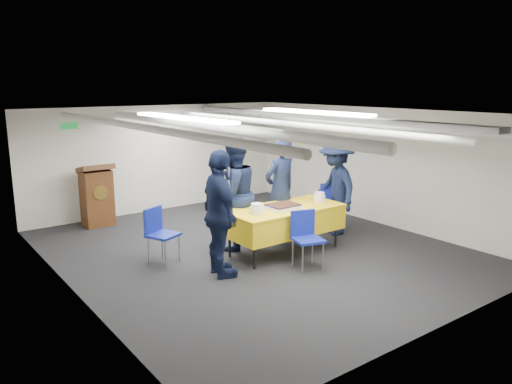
% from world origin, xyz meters
% --- Properties ---
extents(ground, '(7.00, 7.00, 0.00)m').
position_xyz_m(ground, '(0.00, 0.00, 0.00)').
color(ground, black).
rests_on(ground, ground).
extents(room_shell, '(6.00, 7.00, 2.30)m').
position_xyz_m(room_shell, '(0.09, 0.41, 1.81)').
color(room_shell, silver).
rests_on(room_shell, ground).
extents(serving_table, '(1.98, 0.91, 0.77)m').
position_xyz_m(serving_table, '(0.33, -0.40, 0.56)').
color(serving_table, black).
rests_on(serving_table, ground).
extents(sheet_cake, '(0.52, 0.40, 0.09)m').
position_xyz_m(sheet_cake, '(0.22, -0.47, 0.81)').
color(sheet_cake, white).
rests_on(sheet_cake, serving_table).
extents(plate_stack_left, '(0.22, 0.22, 0.16)m').
position_xyz_m(plate_stack_left, '(-0.28, -0.45, 0.84)').
color(plate_stack_left, white).
rests_on(plate_stack_left, serving_table).
extents(plate_stack_right, '(0.20, 0.20, 0.17)m').
position_xyz_m(plate_stack_right, '(1.06, -0.45, 0.85)').
color(plate_stack_right, white).
rests_on(plate_stack_right, serving_table).
extents(podium, '(0.62, 0.53, 1.25)m').
position_xyz_m(podium, '(-1.60, 3.05, 0.61)').
color(podium, '#5E3317').
rests_on(podium, ground).
extents(chair_near, '(0.52, 0.52, 0.87)m').
position_xyz_m(chair_near, '(0.16, -1.10, 0.53)').
color(chair_near, gray).
rests_on(chair_near, ground).
extents(chair_right, '(0.59, 0.59, 0.87)m').
position_xyz_m(chair_right, '(1.88, 0.13, 0.53)').
color(chair_right, gray).
rests_on(chair_right, ground).
extents(chair_left, '(0.56, 0.56, 0.87)m').
position_xyz_m(chair_left, '(-1.55, 0.42, 0.53)').
color(chair_left, gray).
rests_on(chair_left, ground).
extents(sailor_a, '(0.72, 0.51, 1.85)m').
position_xyz_m(sailor_a, '(0.66, 0.14, 0.93)').
color(sailor_a, black).
rests_on(sailor_a, ground).
extents(sailor_b, '(0.98, 0.79, 1.90)m').
position_xyz_m(sailor_b, '(-0.24, 0.27, 0.95)').
color(sailor_b, black).
rests_on(sailor_b, ground).
extents(sailor_c, '(0.68, 1.16, 1.86)m').
position_xyz_m(sailor_c, '(-1.09, -0.64, 0.93)').
color(sailor_c, black).
rests_on(sailor_c, ground).
extents(sailor_d, '(0.96, 1.29, 1.78)m').
position_xyz_m(sailor_d, '(1.76, -0.14, 0.89)').
color(sailor_d, black).
rests_on(sailor_d, ground).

